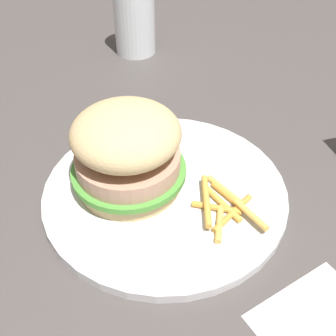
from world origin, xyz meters
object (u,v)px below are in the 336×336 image
Objects in this scene: fork at (333,332)px; sandwich at (127,151)px; fries_pile at (224,206)px; drink_glass at (135,23)px; napkin at (331,335)px; plate at (168,191)px.

sandwich is at bearing 105.89° from fork.
fries_pile is 0.42m from drink_glass.
drink_glass is at bearing 61.43° from sandwich.
sandwich is 1.09× the size of drink_glass.
napkin is (0.07, -0.25, -0.06)m from sandwich.
drink_glass reaches higher than plate.
fries_pile reaches higher than napkin.
plate is at bearing -38.39° from sandwich.
fries_pile is at bearing 89.51° from napkin.
plate reaches higher than napkin.
plate is at bearing -111.77° from drink_glass.
fork is at bearing -74.11° from sandwich.
sandwich is 1.19× the size of napkin.
fries_pile is at bearing -51.52° from sandwich.
plate is 0.38m from drink_glass.
fries_pile is 0.90× the size of napkin.
sandwich is at bearing 128.48° from fries_pile.
plate is 2.56× the size of napkin.
fries_pile is (0.04, -0.06, 0.01)m from plate.
napkin is 0.63× the size of fork.
plate is at bearing 98.72° from napkin.
plate is 2.15× the size of sandwich.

